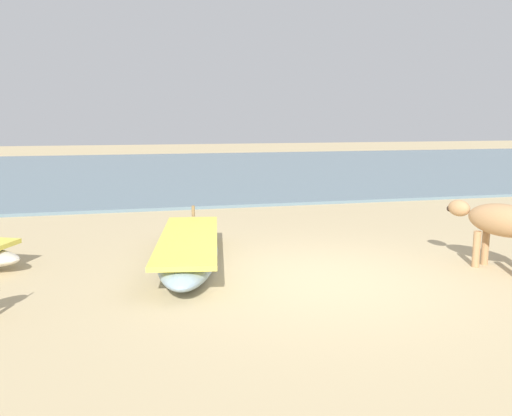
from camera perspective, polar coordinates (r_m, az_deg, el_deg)
ground at (r=7.35m, az=7.29°, el=-7.89°), size 80.00×80.00×0.00m
sea_water at (r=22.93m, az=-7.23°, el=4.21°), size 60.00×20.00×0.08m
fishing_boat_1 at (r=8.09m, az=-7.36°, el=-4.49°), size 1.48×3.81×0.63m
cow_adult_tan at (r=8.44m, az=25.12°, el=-1.43°), size 0.86×1.49×1.00m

